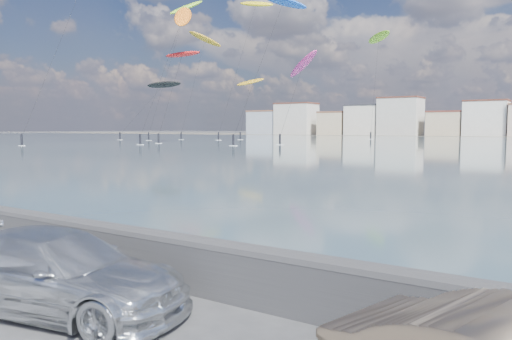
{
  "coord_description": "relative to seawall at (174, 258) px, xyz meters",
  "views": [
    {
      "loc": [
        6.32,
        -4.19,
        3.03
      ],
      "look_at": [
        1.0,
        4.0,
        2.2
      ],
      "focal_mm": 35.0,
      "sensor_mm": 36.0,
      "label": 1
    }
  ],
  "objects": [
    {
      "name": "ground",
      "position": [
        0.0,
        -2.7,
        -0.58
      ],
      "size": [
        700.0,
        700.0,
        0.0
      ],
      "primitive_type": "plane",
      "color": "#333335",
      "rests_on": "ground"
    },
    {
      "name": "seawall",
      "position": [
        0.0,
        0.0,
        0.0
      ],
      "size": [
        400.0,
        0.36,
        1.08
      ],
      "color": "#28282B",
      "rests_on": "ground"
    },
    {
      "name": "car_silver",
      "position": [
        -0.78,
        -1.96,
        0.09
      ],
      "size": [
        4.9,
        2.81,
        1.34
      ],
      "primitive_type": "imported",
      "rotation": [
        0.0,
        0.0,
        1.79
      ],
      "color": "silver",
      "rests_on": "ground"
    },
    {
      "name": "kitesurfer_1",
      "position": [
        -41.32,
        75.74,
        25.68
      ],
      "size": [
        10.49,
        17.22,
        29.16
      ],
      "color": "blue",
      "rests_on": "ground"
    },
    {
      "name": "kitesurfer_2",
      "position": [
        -60.73,
        69.36,
        16.72
      ],
      "size": [
        8.92,
        7.91,
        18.1
      ],
      "color": "red",
      "rests_on": "ground"
    },
    {
      "name": "kitesurfer_3",
      "position": [
        -79.77,
        92.74,
        32.84
      ],
      "size": [
        6.1,
        20.65,
        36.66
      ],
      "color": "#8CD826",
      "rests_on": "ground"
    },
    {
      "name": "kitesurfer_4",
      "position": [
        -40.01,
        124.66,
        26.27
      ],
      "size": [
        9.6,
        13.11,
        28.89
      ],
      "color": "#8CD826",
      "rests_on": "ground"
    },
    {
      "name": "kitesurfer_5",
      "position": [
        -39.58,
        80.53,
        14.65
      ],
      "size": [
        9.8,
        16.27,
        18.24
      ],
      "color": "#E5338C",
      "rests_on": "ground"
    },
    {
      "name": "kitesurfer_8",
      "position": [
        -65.49,
        103.63,
        34.02
      ],
      "size": [
        11.07,
        17.06,
        36.91
      ],
      "color": "yellow",
      "rests_on": "ground"
    },
    {
      "name": "kitesurfer_11",
      "position": [
        -88.24,
        93.01,
        13.83
      ],
      "size": [
        10.1,
        18.39,
        15.93
      ],
      "color": "black",
      "rests_on": "ground"
    },
    {
      "name": "kitesurfer_12",
      "position": [
        -66.71,
        102.63,
        14.0
      ],
      "size": [
        7.73,
        9.24,
        16.44
      ],
      "color": "#BF8C19",
      "rests_on": "ground"
    },
    {
      "name": "kitesurfer_14",
      "position": [
        -55.94,
        64.22,
        22.62
      ],
      "size": [
        7.52,
        13.65,
        26.82
      ],
      "color": "orange",
      "rests_on": "ground"
    },
    {
      "name": "kitesurfer_16",
      "position": [
        -76.29,
        95.95,
        24.97
      ],
      "size": [
        6.71,
        12.82,
        28.13
      ],
      "color": "#BF8C19",
      "rests_on": "ground"
    }
  ]
}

